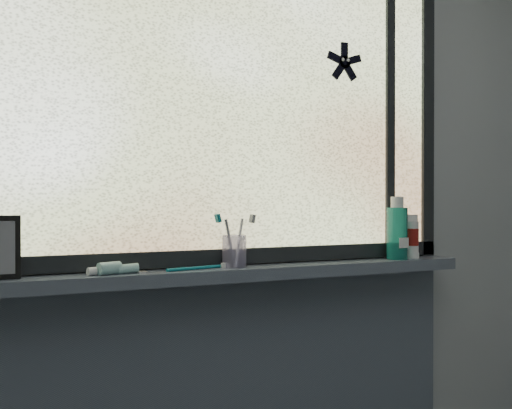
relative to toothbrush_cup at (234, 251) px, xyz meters
The scene contains 12 objects.
wall_back 0.20m from the toothbrush_cup, 63.74° to the left, with size 3.00×0.01×2.50m, color #9EA3A8.
windowsill 0.08m from the toothbrush_cup, 10.05° to the right, with size 1.62×0.14×0.04m, color #495262.
window_pane 0.46m from the toothbrush_cup, 53.49° to the left, with size 1.50×0.01×1.00m, color silver.
frame_bottom 0.06m from the toothbrush_cup, 50.97° to the left, with size 1.60×0.03×0.05m, color black.
frame_right 0.93m from the toothbrush_cup, ahead, with size 0.05×0.03×1.10m, color black.
frame_mullion 0.78m from the toothbrush_cup, ahead, with size 0.04×0.03×1.00m, color black.
starfish_sticker 0.78m from the toothbrush_cup, ahead, with size 0.15×0.02×0.15m, color black, non-canonical shape.
toothpaste_tube 0.38m from the toothbrush_cup, behind, with size 0.20×0.04×0.04m, color white, non-canonical shape.
toothbrush_cup is the anchor object (origin of this frame).
toothbrush_lying 0.15m from the toothbrush_cup, behind, with size 0.23×0.02×0.02m, color #0E7080, non-canonical shape.
mouthwash_bottle 0.62m from the toothbrush_cup, ahead, with size 0.07×0.07×0.19m, color #1A8B7D.
cream_tube 0.70m from the toothbrush_cup, ahead, with size 0.05×0.05×0.11m, color silver.
Camera 1 is at (-0.71, -0.44, 1.23)m, focal length 40.00 mm.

